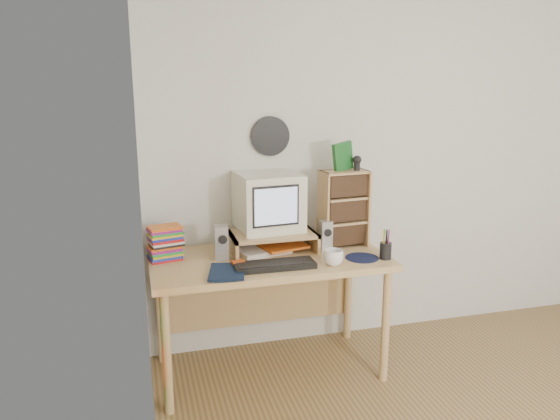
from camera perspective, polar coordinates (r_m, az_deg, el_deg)
back_wall at (r=3.85m, az=12.49°, el=5.30°), size 3.50×0.00×3.50m
left_wall at (r=1.71m, az=-13.43°, el=-5.33°), size 0.00×3.50×3.50m
curtain at (r=2.20m, az=-12.73°, el=-3.72°), size 0.00×2.20×2.20m
wall_disc at (r=3.48m, az=-1.03°, el=7.72°), size 0.25×0.02×0.25m
desk at (r=3.37m, az=-1.41°, el=-6.75°), size 1.40×0.70×0.75m
monitor_riser at (r=3.34m, az=-0.75°, el=-2.79°), size 0.52×0.30×0.12m
crt_monitor at (r=3.34m, az=-1.04°, el=0.76°), size 0.40×0.40×0.35m
speaker_left at (r=3.21m, az=-6.12°, el=-3.41°), size 0.09×0.09×0.21m
speaker_right at (r=3.38m, az=4.79°, el=-2.66°), size 0.07×0.07×0.19m
keyboard at (r=3.08m, az=-0.57°, el=-5.80°), size 0.46×0.16×0.03m
dvd_stack at (r=3.25m, az=-11.90°, el=-2.91°), size 0.21×0.17×0.26m
cd_rack at (r=3.45m, az=6.67°, el=0.16°), size 0.30×0.18×0.48m
mug at (r=3.13m, az=5.61°, el=-4.96°), size 0.13×0.13×0.09m
diary at (r=3.01m, az=-7.41°, el=-6.26°), size 0.27×0.23×0.05m
mousepad at (r=3.28m, az=8.56°, el=-4.96°), size 0.21×0.21×0.00m
pen_cup at (r=3.27m, az=10.99°, el=-3.87°), size 0.08×0.08×0.14m
papers at (r=3.36m, az=-1.09°, el=-4.01°), size 0.35×0.29×0.04m
red_box at (r=3.10m, az=-4.37°, el=-5.65°), size 0.08×0.05×0.04m
game_box at (r=3.40m, az=6.57°, el=5.58°), size 0.14×0.07×0.17m
webcam at (r=3.41m, az=8.05°, el=4.89°), size 0.06×0.06×0.09m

